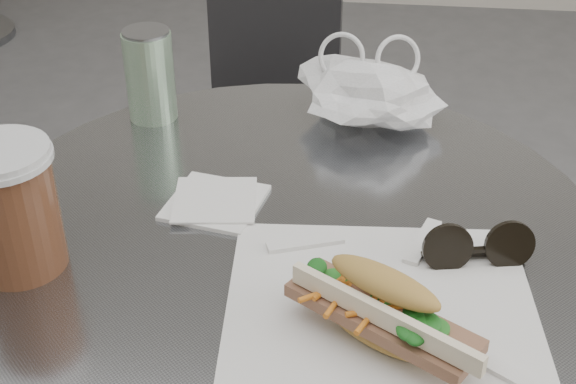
# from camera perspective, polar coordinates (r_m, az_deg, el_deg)

# --- Properties ---
(chair_far) EXTENTS (0.38, 0.39, 0.71)m
(chair_far) POSITION_cam_1_polar(r_m,az_deg,el_deg) (1.82, -1.84, 1.19)
(chair_far) COLOR #303033
(chair_far) RESTS_ON ground
(sandwich_paper) EXTENTS (0.34, 0.32, 0.00)m
(sandwich_paper) POSITION_cam_1_polar(r_m,az_deg,el_deg) (0.83, 6.66, -8.63)
(sandwich_paper) COLOR white
(sandwich_paper) RESTS_ON cafe_table
(banh_mi) EXTENTS (0.25, 0.21, 0.08)m
(banh_mi) POSITION_cam_1_polar(r_m,az_deg,el_deg) (0.77, 6.74, -8.33)
(banh_mi) COLOR #AD7D41
(banh_mi) RESTS_ON sandwich_paper
(iced_coffee) EXTENTS (0.11, 0.11, 0.31)m
(iced_coffee) POSITION_cam_1_polar(r_m,az_deg,el_deg) (0.89, -19.14, -0.97)
(iced_coffee) COLOR brown
(iced_coffee) RESTS_ON cafe_table
(sunglasses) EXTENTS (0.12, 0.05, 0.06)m
(sunglasses) POSITION_cam_1_polar(r_m,az_deg,el_deg) (0.90, 13.32, -3.95)
(sunglasses) COLOR black
(sunglasses) RESTS_ON cafe_table
(plastic_bag) EXTENTS (0.20, 0.16, 0.10)m
(plastic_bag) POSITION_cam_1_polar(r_m,az_deg,el_deg) (1.13, 5.65, 6.80)
(plastic_bag) COLOR white
(plastic_bag) RESTS_ON cafe_table
(napkin_stack) EXTENTS (0.13, 0.13, 0.01)m
(napkin_stack) POSITION_cam_1_polar(r_m,az_deg,el_deg) (0.98, -5.21, -0.69)
(napkin_stack) COLOR white
(napkin_stack) RESTS_ON cafe_table
(drink_can) EXTENTS (0.07, 0.07, 0.13)m
(drink_can) POSITION_cam_1_polar(r_m,az_deg,el_deg) (1.16, -9.80, 8.21)
(drink_can) COLOR #5B9C5F
(drink_can) RESTS_ON cafe_table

